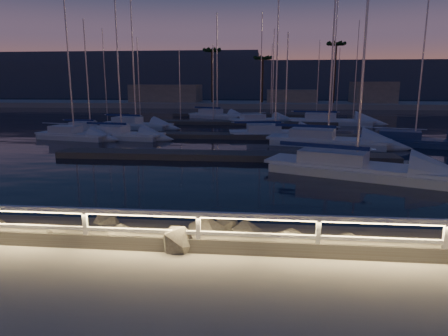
{
  "coord_description": "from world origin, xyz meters",
  "views": [
    {
      "loc": [
        2.62,
        -9.49,
        4.24
      ],
      "look_at": [
        1.25,
        4.0,
        1.35
      ],
      "focal_mm": 32.0,
      "sensor_mm": 36.0,
      "label": 1
    }
  ],
  "objects": [
    {
      "name": "far_shore",
      "position": [
        -0.12,
        74.05,
        0.29
      ],
      "size": [
        160.0,
        14.0,
        5.2
      ],
      "color": "gray",
      "rests_on": "ground"
    },
    {
      "name": "sailboat_d",
      "position": [
        7.31,
        12.1,
        -0.14
      ],
      "size": [
        9.85,
        6.14,
        16.2
      ],
      "rotation": [
        0.0,
        0.0,
        -0.39
      ],
      "color": "silver",
      "rests_on": "ground"
    },
    {
      "name": "palm_left",
      "position": [
        -8.0,
        72.0,
        10.14
      ],
      "size": [
        3.0,
        3.0,
        11.2
      ],
      "color": "#43331F",
      "rests_on": "ground"
    },
    {
      "name": "distant_hills",
      "position": [
        -22.13,
        133.69,
        4.74
      ],
      "size": [
        230.0,
        37.5,
        18.0
      ],
      "color": "#384457",
      "rests_on": "ground"
    },
    {
      "name": "palm_right",
      "position": [
        16.0,
        72.0,
        11.03
      ],
      "size": [
        3.0,
        3.0,
        12.2
      ],
      "color": "#43331F",
      "rests_on": "ground"
    },
    {
      "name": "sailboat_g",
      "position": [
        3.37,
        27.02,
        -0.16
      ],
      "size": [
        8.51,
        3.46,
        14.05
      ],
      "rotation": [
        0.0,
        0.0,
        0.12
      ],
      "color": "silver",
      "rests_on": "ground"
    },
    {
      "name": "palm_center",
      "position": [
        2.0,
        73.0,
        8.78
      ],
      "size": [
        3.0,
        3.0,
        9.7
      ],
      "color": "#43331F",
      "rests_on": "ground"
    },
    {
      "name": "harbor_water",
      "position": [
        0.0,
        31.22,
        -0.97
      ],
      "size": [
        400.0,
        440.0,
        0.6
      ],
      "color": "black",
      "rests_on": "ground"
    },
    {
      "name": "sailboat_e",
      "position": [
        -14.67,
        28.4,
        -0.19
      ],
      "size": [
        6.51,
        2.7,
        10.83
      ],
      "rotation": [
        0.0,
        0.0,
        -0.13
      ],
      "color": "silver",
      "rests_on": "ground"
    },
    {
      "name": "sailboat_a",
      "position": [
        -14.13,
        23.81,
        -0.17
      ],
      "size": [
        7.21,
        3.49,
        11.91
      ],
      "rotation": [
        0.0,
        0.0,
        -0.22
      ],
      "color": "silver",
      "rests_on": "ground"
    },
    {
      "name": "sailboat_f",
      "position": [
        -10.08,
        24.4,
        -0.17
      ],
      "size": [
        7.8,
        3.43,
        12.87
      ],
      "rotation": [
        0.0,
        0.0,
        -0.16
      ],
      "color": "silver",
      "rests_on": "ground"
    },
    {
      "name": "riprap",
      "position": [
        2.69,
        1.9,
        -0.3
      ],
      "size": [
        25.77,
        2.25,
        1.14
      ],
      "color": "#635F55",
      "rests_on": "ground"
    },
    {
      "name": "sailboat_n",
      "position": [
        -4.18,
        46.12,
        -0.14
      ],
      "size": [
        8.43,
        5.52,
        14.07
      ],
      "rotation": [
        0.0,
        0.0,
        -0.43
      ],
      "color": "silver",
      "rests_on": "ground"
    },
    {
      "name": "sailboat_c",
      "position": [
        7.34,
        22.3,
        -0.13
      ],
      "size": [
        9.68,
        5.14,
        15.84
      ],
      "rotation": [
        0.0,
        0.0,
        -0.28
      ],
      "color": "silver",
      "rests_on": "ground"
    },
    {
      "name": "ground",
      "position": [
        0.0,
        0.0,
        0.0
      ],
      "size": [
        400.0,
        400.0,
        0.0
      ],
      "primitive_type": "plane",
      "color": "gray",
      "rests_on": "ground"
    },
    {
      "name": "guard_rail",
      "position": [
        -0.07,
        -0.0,
        0.77
      ],
      "size": [
        44.11,
        0.12,
        1.06
      ],
      "color": "white",
      "rests_on": "ground"
    },
    {
      "name": "sailboat_l",
      "position": [
        10.25,
        39.25,
        -0.13
      ],
      "size": [
        10.19,
        4.32,
        16.7
      ],
      "rotation": [
        0.0,
        0.0,
        -0.14
      ],
      "color": "silver",
      "rests_on": "ground"
    },
    {
      "name": "sailboat_j",
      "position": [
        -11.47,
        32.65,
        -0.15
      ],
      "size": [
        8.33,
        3.95,
        13.7
      ],
      "rotation": [
        0.0,
        0.0,
        -0.21
      ],
      "color": "silver",
      "rests_on": "ground"
    },
    {
      "name": "sailboat_h",
      "position": [
        14.22,
        23.15,
        -0.18
      ],
      "size": [
        8.76,
        4.9,
        14.3
      ],
      "rotation": [
        0.0,
        0.0,
        -0.31
      ],
      "color": "navy",
      "rests_on": "ground"
    },
    {
      "name": "floating_docks",
      "position": [
        0.0,
        32.5,
        -0.4
      ],
      "size": [
        22.0,
        36.0,
        0.4
      ],
      "color": "#584F49",
      "rests_on": "ground"
    },
    {
      "name": "sailboat_k",
      "position": [
        1.89,
        40.02,
        -0.18
      ],
      "size": [
        7.91,
        5.14,
        13.12
      ],
      "rotation": [
        0.0,
        0.0,
        0.43
      ],
      "color": "silver",
      "rests_on": "ground"
    }
  ]
}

